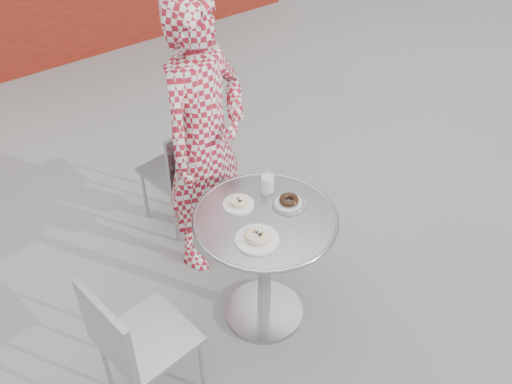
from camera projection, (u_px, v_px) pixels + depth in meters
ground at (264, 316)px, 3.20m from camera, size 60.00×60.00×0.00m
bistro_table at (265, 243)px, 2.87m from camera, size 0.72×0.72×0.73m
chair_far at (180, 191)px, 3.67m from camera, size 0.42×0.42×0.78m
chair_left at (151, 361)px, 2.69m from camera, size 0.43×0.42×0.80m
seated_person at (205, 140)px, 3.09m from camera, size 0.69×0.56×1.64m
plate_far at (238, 203)px, 2.81m from camera, size 0.16×0.16×0.04m
plate_near at (257, 237)px, 2.62m from camera, size 0.20×0.20×0.05m
plate_checker at (289, 202)px, 2.82m from camera, size 0.17×0.17×0.04m
milk_cup at (268, 184)px, 2.87m from camera, size 0.07×0.07×0.11m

